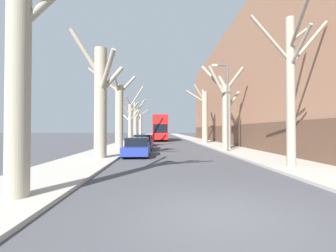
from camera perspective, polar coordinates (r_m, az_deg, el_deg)
The scene contains 18 objects.
ground_plane at distance 5.41m, azimuth 12.81°, elevation -21.55°, with size 300.00×300.00×0.00m, color #424247.
sidewalk_left at distance 55.10m, azimuth -6.84°, elevation -2.95°, with size 3.50×120.00×0.12m, color #A39E93.
sidewalk_right at distance 55.37m, azimuth 5.06°, elevation -2.94°, with size 3.50×120.00×0.12m, color #A39E93.
building_facade_right at distance 34.70m, azimuth 21.39°, elevation 8.17°, with size 10.08×43.94×14.84m.
street_tree_left_0 at distance 7.42m, azimuth -33.21°, elevation 14.24°, with size 2.53×3.43×8.25m.
street_tree_left_1 at distance 15.25m, azimuth -16.77°, elevation 6.78°, with size 3.31×3.14×8.28m.
street_tree_left_2 at distance 22.80m, azimuth -12.43°, elevation 3.49°, with size 4.54×3.51×8.06m.
street_tree_left_3 at distance 31.04m, azimuth -9.49°, elevation 1.50°, with size 4.12×2.45×8.00m.
street_tree_left_4 at distance 38.07m, azimuth -8.29°, elevation 0.96°, with size 3.36×3.66×7.42m.
street_tree_left_5 at distance 46.38m, azimuth -7.03°, elevation 0.31°, with size 3.03×3.07×6.36m.
street_tree_right_0 at distance 12.79m, azimuth 28.85°, elevation 9.60°, with size 4.22×3.64×7.66m.
street_tree_right_1 at distance 22.50m, azimuth 14.45°, elevation 4.00°, with size 4.08×3.37×8.45m.
street_tree_right_2 at distance 32.31m, azimuth 9.16°, elevation 2.90°, with size 3.11×3.21×8.40m.
double_decker_bus at distance 41.27m, azimuth -2.00°, elevation -0.20°, with size 2.55×11.31×4.41m.
parked_car_0 at distance 16.61m, azimuth -7.84°, elevation -5.38°, with size 1.81×4.03×1.35m.
parked_car_1 at distance 22.11m, azimuth -6.43°, elevation -4.19°, with size 1.80×4.21×1.45m.
parked_car_2 at distance 27.76m, azimuth -5.58°, elevation -3.68°, with size 1.80×3.96×1.29m.
lamp_post at distance 19.80m, azimuth 14.58°, elevation 5.78°, with size 1.40×0.20×7.56m.
Camera 1 is at (-1.31, -4.89, 1.90)m, focal length 24.00 mm.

